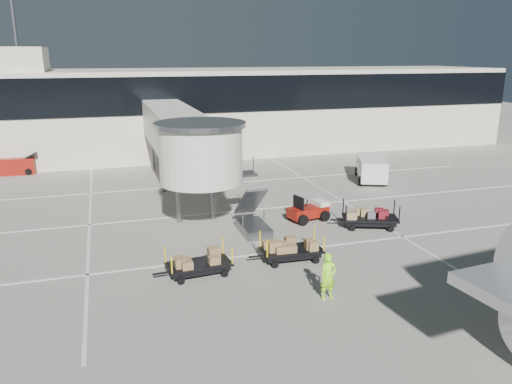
% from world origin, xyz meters
% --- Properties ---
extents(ground, '(140.00, 140.00, 0.00)m').
position_xyz_m(ground, '(0.00, 0.00, 0.00)').
color(ground, '#AAA398').
rests_on(ground, ground).
extents(lane_markings, '(40.00, 30.00, 0.02)m').
position_xyz_m(lane_markings, '(-0.67, 9.33, 0.01)').
color(lane_markings, silver).
rests_on(lane_markings, ground).
extents(terminal, '(64.00, 12.11, 15.20)m').
position_xyz_m(terminal, '(-0.35, 29.94, 4.11)').
color(terminal, beige).
rests_on(terminal, ground).
extents(jet_bridge, '(5.70, 20.40, 6.03)m').
position_xyz_m(jet_bridge, '(-3.97, 12.26, 4.28)').
color(jet_bridge, silver).
rests_on(jet_bridge, ground).
extents(baggage_tug, '(2.54, 1.92, 1.55)m').
position_xyz_m(baggage_tug, '(2.33, 6.11, 0.56)').
color(baggage_tug, maroon).
rests_on(baggage_tug, ground).
extents(suitcase_cart, '(3.75, 2.47, 1.45)m').
position_xyz_m(suitcase_cart, '(5.12, 3.92, 0.52)').
color(suitcase_cart, black).
rests_on(suitcase_cart, ground).
extents(box_cart_near, '(3.55, 1.55, 1.38)m').
position_xyz_m(box_cart_near, '(-0.76, 0.85, 0.58)').
color(box_cart_near, black).
rests_on(box_cart_near, ground).
extents(box_cart_far, '(3.49, 1.65, 1.35)m').
position_xyz_m(box_cart_far, '(-5.34, 0.48, 0.52)').
color(box_cart_far, black).
rests_on(box_cart_far, ground).
extents(ground_worker, '(0.76, 0.55, 1.93)m').
position_xyz_m(ground_worker, '(-0.79, -3.17, 0.96)').
color(ground_worker, '#95FF1A').
rests_on(ground_worker, ground).
extents(minivan, '(3.63, 5.08, 1.79)m').
position_xyz_m(minivan, '(10.72, 13.67, 1.07)').
color(minivan, white).
rests_on(minivan, ground).
extents(belt_loader, '(3.70, 1.61, 1.75)m').
position_xyz_m(belt_loader, '(-16.03, 24.00, 0.67)').
color(belt_loader, maroon).
rests_on(belt_loader, ground).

